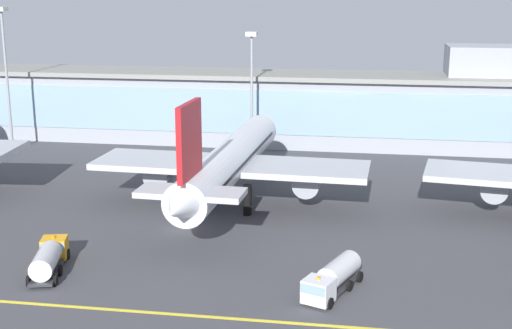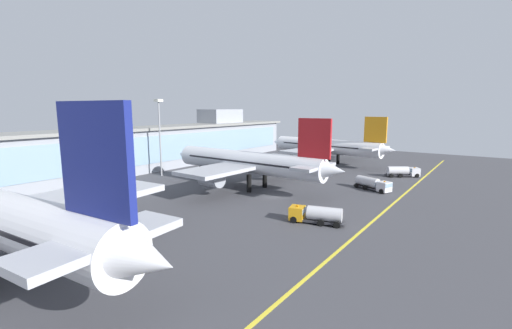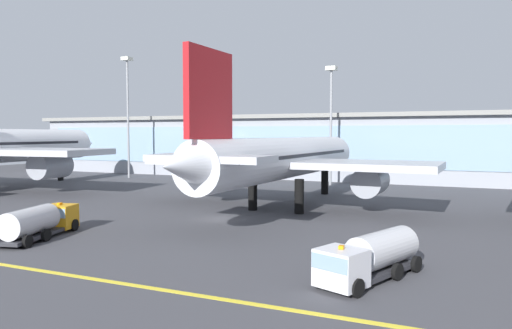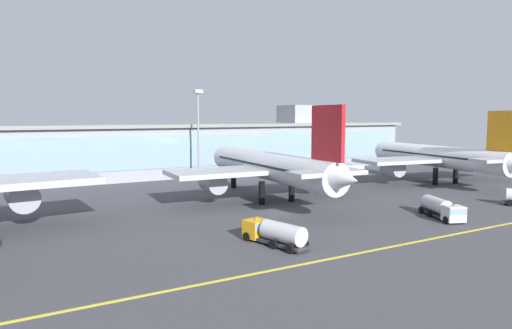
% 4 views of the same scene
% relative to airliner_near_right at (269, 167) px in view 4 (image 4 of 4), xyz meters
% --- Properties ---
extents(ground_plane, '(201.38, 201.38, 0.00)m').
position_rel_airliner_near_right_xyz_m(ground_plane, '(-4.03, -9.99, -6.13)').
color(ground_plane, '#424247').
extents(taxiway_centreline_stripe, '(161.10, 0.50, 0.01)m').
position_rel_airliner_near_right_xyz_m(taxiway_centreline_stripe, '(-4.03, -31.99, -6.13)').
color(taxiway_centreline_stripe, yellow).
rests_on(taxiway_centreline_stripe, ground).
extents(terminal_building, '(146.84, 14.00, 18.40)m').
position_rel_airliner_near_right_xyz_m(terminal_building, '(-2.32, 40.39, 0.89)').
color(terminal_building, '#9399A3').
rests_on(terminal_building, ground).
extents(airliner_near_right, '(36.61, 49.00, 16.79)m').
position_rel_airliner_near_right_xyz_m(airliner_near_right, '(0.00, 0.00, 0.00)').
color(airliner_near_right, black).
rests_on(airliner_near_right, ground).
extents(airliner_far_right, '(40.14, 47.22, 16.26)m').
position_rel_airliner_near_right_xyz_m(airliner_far_right, '(44.67, -0.29, -0.20)').
color(airliner_far_right, black).
rests_on(airliner_far_right, ground).
extents(fuel_tanker_truck, '(4.81, 9.36, 2.90)m').
position_rel_airliner_near_right_xyz_m(fuel_tanker_truck, '(-14.10, -24.36, -4.62)').
color(fuel_tanker_truck, black).
rests_on(fuel_tanker_truck, ground).
extents(baggage_tug_near, '(5.67, 9.30, 2.90)m').
position_rel_airliner_near_right_xyz_m(baggage_tug_near, '(14.92, -25.20, -4.62)').
color(baggage_tug_near, black).
rests_on(baggage_tug_near, ground).
extents(apron_light_mast_centre, '(1.80, 1.80, 21.23)m').
position_rel_airliner_near_right_xyz_m(apron_light_mast_centre, '(-1.90, 28.76, 7.99)').
color(apron_light_mast_centre, gray).
rests_on(apron_light_mast_centre, ground).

